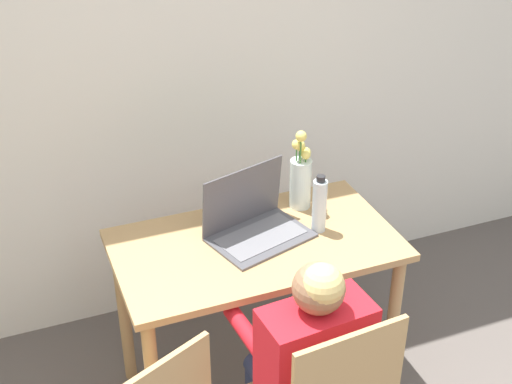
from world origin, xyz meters
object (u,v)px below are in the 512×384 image
laptop (253,220)px  water_bottle (319,205)px  person_seated (307,355)px  flower_vase (301,177)px

laptop → water_bottle: 0.26m
person_seated → flower_vase: flower_vase is taller
laptop → flower_vase: size_ratio=1.22×
person_seated → flower_vase: (0.29, 0.70, 0.25)m
flower_vase → water_bottle: 0.19m
flower_vase → water_bottle: bearing=-92.2°
person_seated → water_bottle: bearing=-123.3°
person_seated → laptop: 0.61m
flower_vase → water_bottle: flower_vase is taller
water_bottle → flower_vase: bearing=87.8°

